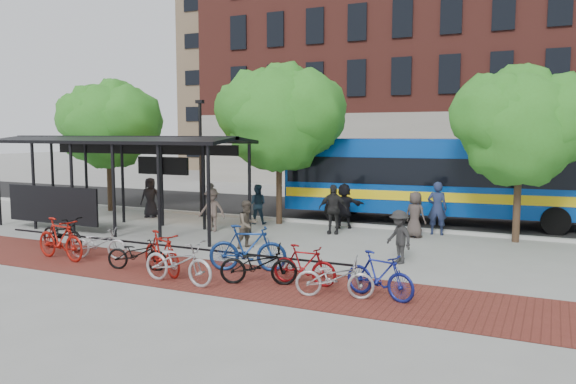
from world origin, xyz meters
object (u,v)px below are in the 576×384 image
at_px(pedestrian_8, 248,224).
at_px(bike_4, 137,254).
at_px(bike_1, 60,239).
at_px(bike_10, 335,277).
at_px(bike_9, 304,265).
at_px(pedestrian_0, 150,197).
at_px(pedestrian_3, 212,210).
at_px(bike_7, 248,248).
at_px(bike_5, 162,253).
at_px(pedestrian_7, 437,208).
at_px(lamp_post_left, 201,155).
at_px(tree_b, 282,114).
at_px(bus, 443,175).
at_px(pedestrian_2, 257,204).
at_px(pedestrian_4, 333,209).
at_px(bike_6, 178,262).
at_px(bike_11, 380,275).
at_px(bike_8, 258,264).
at_px(tree_a, 110,121).
at_px(bus_shelter, 115,151).
at_px(tree_c, 523,122).
at_px(pedestrian_9, 399,237).
at_px(pedestrian_1, 211,205).
at_px(bike_2, 99,243).
at_px(pedestrian_6, 415,215).
at_px(bike_0, 62,233).

bearing_deg(pedestrian_8, bike_4, -175.78).
xyz_separation_m(bike_1, bike_10, (8.60, -0.11, -0.15)).
distance_m(bike_9, pedestrian_0, 12.81).
relative_size(pedestrian_3, pedestrian_8, 1.06).
bearing_deg(bike_7, pedestrian_3, 21.23).
xyz_separation_m(bike_5, pedestrian_7, (5.42, 8.97, 0.40)).
distance_m(lamp_post_left, bike_10, 13.46).
relative_size(tree_b, bus, 0.50).
xyz_separation_m(bike_10, pedestrian_2, (-6.51, 8.30, 0.34)).
bearing_deg(bus, bike_9, -102.55).
bearing_deg(bike_10, bike_1, 74.87).
bearing_deg(pedestrian_4, bike_10, -78.31).
distance_m(bike_4, bike_5, 0.92).
distance_m(bike_6, bike_11, 4.92).
relative_size(bike_4, pedestrian_7, 0.88).
height_order(tree_b, bike_1, tree_b).
distance_m(lamp_post_left, bike_4, 10.04).
relative_size(bike_8, bike_9, 1.15).
height_order(bike_6, pedestrian_4, pedestrian_4).
distance_m(tree_a, pedestrian_7, 15.56).
height_order(pedestrian_0, pedestrian_8, pedestrian_0).
height_order(bike_7, bike_10, bike_7).
bearing_deg(bus_shelter, tree_c, 15.06).
xyz_separation_m(pedestrian_0, pedestrian_9, (12.09, -3.96, -0.11)).
height_order(lamp_post_left, pedestrian_1, lamp_post_left).
bearing_deg(tree_c, pedestrian_4, -168.80).
height_order(bike_2, bike_7, bike_7).
xyz_separation_m(bike_7, bike_9, (1.91, -0.58, -0.13)).
xyz_separation_m(bike_2, pedestrian_7, (8.29, 8.27, 0.51)).
bearing_deg(tree_c, pedestrian_9, -120.91).
bearing_deg(bus_shelter, bike_10, -24.55).
height_order(pedestrian_1, pedestrian_8, pedestrian_1).
height_order(bike_11, pedestrian_7, pedestrian_7).
distance_m(lamp_post_left, pedestrian_1, 3.39).
bearing_deg(pedestrian_7, tree_a, -2.99).
bearing_deg(bike_11, pedestrian_2, 59.57).
height_order(bike_10, pedestrian_8, pedestrian_8).
bearing_deg(bus, bus_shelter, -154.26).
bearing_deg(bike_10, bus_shelter, 51.06).
xyz_separation_m(bus_shelter, bike_9, (9.80, -4.27, -2.50)).
height_order(bus, bike_9, bus).
distance_m(tree_b, pedestrian_6, 6.72).
bearing_deg(bike_2, bike_10, -112.40).
bearing_deg(bike_5, pedestrian_2, 35.63).
relative_size(bike_1, bike_8, 1.08).
height_order(bus_shelter, bike_1, bus_shelter).
relative_size(lamp_post_left, bike_0, 2.49).
distance_m(tree_a, bike_0, 9.89).
height_order(bike_7, bike_8, bike_7).
bearing_deg(pedestrian_3, bike_8, -57.31).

